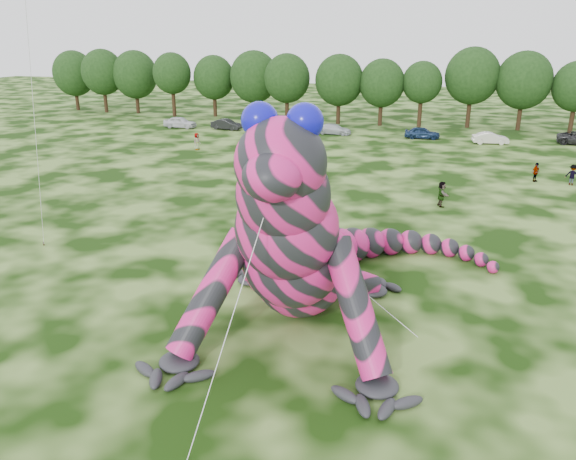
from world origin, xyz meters
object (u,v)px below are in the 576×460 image
Objects in this scene: car_3 at (334,129)px; spectator_5 at (442,194)px; inflatable_gecko at (306,203)px; tree_9 at (421,94)px; car_0 at (180,122)px; spectator_1 at (318,172)px; tree_3 at (173,85)px; car_4 at (422,133)px; tree_11 at (523,91)px; tree_2 at (136,82)px; tree_12 at (575,97)px; tree_4 at (214,86)px; tree_10 at (471,88)px; tree_7 at (339,89)px; car_5 at (490,138)px; tree_8 at (381,92)px; car_2 at (293,129)px; tree_6 at (287,88)px; spectator_2 at (573,175)px; spectator_4 at (197,141)px; car_1 at (227,124)px; spectator_3 at (536,172)px; tree_5 at (254,85)px; tree_0 at (75,80)px.

car_3 is 2.33× the size of spectator_5.
tree_9 is at bearing 84.14° from inflatable_gecko.
spectator_1 reaches higher than car_0.
tree_3 is 39.04m from car_4.
inflatable_gecko is 1.99× the size of tree_11.
tree_2 is 63.04m from tree_12.
tree_10 is (37.04, -0.13, 0.72)m from tree_4.
tree_4 is at bearing 174.43° from tree_7.
tree_12 is (18.95, 0.39, 0.15)m from tree_9.
car_4 is (10.91, -0.05, 0.08)m from car_3.
car_5 is at bearing -12.57° from tree_3.
tree_8 is at bearing -3.89° from tree_4.
car_5 is (23.60, 0.18, -0.02)m from car_2.
tree_10 is 24.67m from car_2.
tree_6 is 18.64m from tree_9.
tree_6 reaches higher than car_5.
tree_3 is 2.13× the size of car_0.
tree_4 is 41.40m from car_5.
car_3 is 30.92m from spectator_2.
tree_3 reaches higher than spectator_4.
tree_9 is at bearing 2.03° from tree_6.
tree_11 is at bearing -43.83° from spectator_4.
tree_7 is at bearing -47.47° from car_1.
tree_2 reaches higher than tree_12.
spectator_4 is 34.39m from spectator_3.
tree_5 is at bearing 7.12° from car_1.
tree_0 is (-54.20, 57.51, -0.26)m from inflatable_gecko.
tree_4 reaches higher than tree_9.
tree_10 is (7.75, 56.86, 0.23)m from inflatable_gecko.
spectator_4 is at bearing 151.31° from car_2.
tree_8 reaches higher than spectator_3.
tree_0 reaches higher than car_3.
tree_2 is 5.49× the size of spectator_2.
tree_2 is 50.42m from tree_10.
tree_8 is (25.42, -1.73, -0.06)m from tree_4.
tree_7 is at bearing -5.57° from tree_4.
tree_6 is 5.73× the size of spectator_3.
tree_12 is at bearing -64.61° from car_4.
car_0 is at bearing -154.05° from tree_7.
tree_5 is at bearing 162.54° from tree_6.
tree_4 is 4.79× the size of spectator_5.
tree_2 is at bearing 74.05° from car_4.
car_2 is at bearing -51.32° from tree_5.
tree_10 is at bearing 2.75° from spectator_1.
tree_7 is at bearing -14.52° from spectator_4.
tree_11 is at bearing -3.44° from tree_10.
car_2 is at bearing -69.08° from tree_6.
car_2 is (29.27, -12.04, -4.13)m from tree_2.
car_4 is at bearing -22.17° from tree_5.
tree_7 is (7.48, 0.12, -0.01)m from tree_6.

